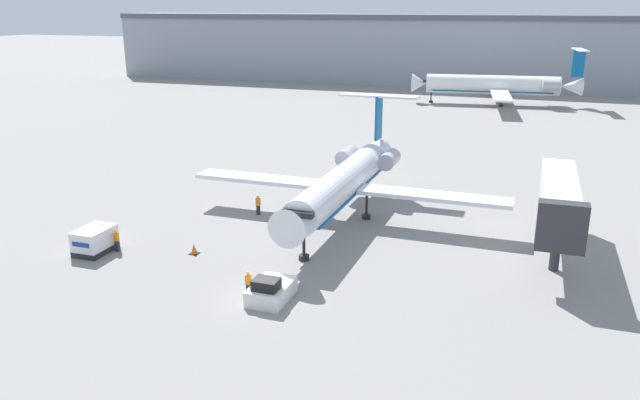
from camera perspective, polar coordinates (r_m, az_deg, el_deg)
name	(u,v)px	position (r m, az deg, el deg)	size (l,w,h in m)	color
ground_plane	(265,301)	(41.54, -5.08, -9.18)	(600.00, 600.00, 0.00)	gray
terminal_building	(469,51)	(154.95, 13.44, 13.14)	(180.00, 16.80, 16.36)	#8C939E
airplane_main	(345,180)	(55.53, 2.29, 1.81)	(29.08, 26.02, 9.71)	silver
pushback_tug	(271,290)	(41.41, -4.50, -8.24)	(2.36, 3.69, 1.78)	silver
luggage_cart	(95,240)	(51.79, -19.90, -3.50)	(2.17, 3.23, 1.96)	#232326
worker_near_tug	(249,283)	(41.86, -6.55, -7.55)	(0.40, 0.25, 1.81)	#232838
worker_by_wing	(258,204)	(57.66, -5.68, -0.41)	(0.40, 0.26, 1.85)	#232838
worker_on_apron	(116,240)	(51.45, -18.12, -3.48)	(0.40, 0.25, 1.81)	#232838
traffic_cone_left	(194,249)	(49.59, -11.44, -4.42)	(0.70, 0.70, 0.82)	black
airplane_parked_far_left	(497,85)	(126.62, 15.87, 10.09)	(31.99, 33.05, 10.72)	white
jet_bridge	(559,199)	(50.54, 21.02, 0.04)	(3.20, 15.06, 6.19)	#2D2D33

